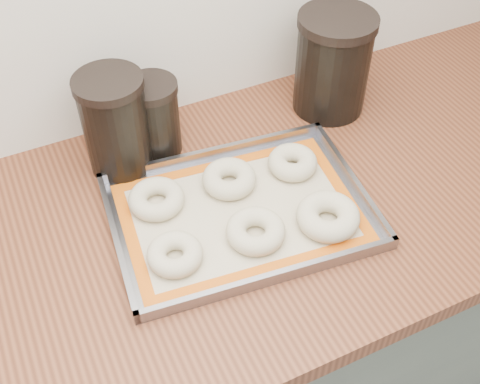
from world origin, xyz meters
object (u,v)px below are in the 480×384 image
bagel_front_mid (256,231)px  bagel_back_right (293,162)px  canister_left (115,124)px  baking_tray (240,212)px  canister_mid (154,118)px  bagel_back_left (156,199)px  canister_right (333,63)px  bagel_front_left (175,254)px  bagel_back_mid (229,179)px  bagel_front_right (328,216)px

bagel_front_mid → bagel_back_right: size_ratio=1.09×
bagel_front_mid → bagel_back_right: 0.19m
canister_left → baking_tray: bearing=-55.6°
canister_mid → bagel_front_mid: bearing=-76.3°
canister_left → canister_mid: (0.08, 0.01, -0.02)m
bagel_front_mid → bagel_back_left: bearing=131.3°
bagel_back_left → canister_right: 0.47m
bagel_front_left → bagel_back_right: 0.31m
bagel_back_left → canister_left: (-0.02, 0.14, 0.08)m
bagel_front_mid → bagel_back_mid: (0.01, 0.14, 0.00)m
bagel_front_left → bagel_back_left: bearing=83.3°
canister_mid → canister_right: 0.39m
bagel_front_left → bagel_front_mid: bagel_front_mid is taller
bagel_front_left → canister_right: 0.53m
baking_tray → bagel_front_right: size_ratio=4.36×
bagel_front_right → canister_left: bearing=132.1°
bagel_back_mid → canister_left: (-0.16, 0.15, 0.08)m
bagel_back_right → bagel_front_left: bearing=-158.8°
bagel_front_right → bagel_front_left: bearing=171.8°
baking_tray → bagel_back_mid: 0.08m
baking_tray → canister_left: 0.28m
bagel_back_mid → canister_left: bearing=137.7°
bagel_back_left → bagel_back_mid: bearing=-4.2°
bagel_back_left → canister_left: size_ratio=0.50×
bagel_front_left → bagel_back_mid: (0.16, 0.12, 0.00)m
canister_left → canister_mid: size_ratio=1.27×
bagel_back_left → canister_left: bearing=99.2°
bagel_front_right → bagel_back_mid: size_ratio=1.11×
baking_tray → bagel_back_right: size_ratio=5.16×
bagel_front_left → canister_right: bearing=29.6°
bagel_front_left → bagel_front_right: bearing=-8.2°
canister_left → canister_right: size_ratio=0.94×
bagel_front_left → canister_left: bearing=91.4°
bagel_front_mid → canister_left: (-0.15, 0.28, 0.08)m
canister_mid → bagel_front_right: bearing=-58.1°
bagel_front_left → canister_left: canister_left is taller
bagel_back_right → canister_mid: (-0.21, 0.17, 0.06)m
canister_left → bagel_back_left: bearing=-80.8°
bagel_front_mid → bagel_front_right: 0.13m
bagel_front_mid → canister_mid: canister_mid is taller
baking_tray → bagel_front_right: 0.16m
bagel_front_left → bagel_back_right: bagel_back_right is taller
bagel_back_left → canister_mid: 0.17m
baking_tray → canister_right: (0.31, 0.21, 0.10)m
bagel_front_mid → canister_right: 0.42m
canister_left → bagel_back_mid: bearing=-42.3°
bagel_front_right → bagel_back_mid: (-0.12, 0.16, -0.00)m
canister_left → canister_right: bearing=-1.5°
canister_right → bagel_back_right: bearing=-139.0°
canister_left → canister_right: 0.46m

